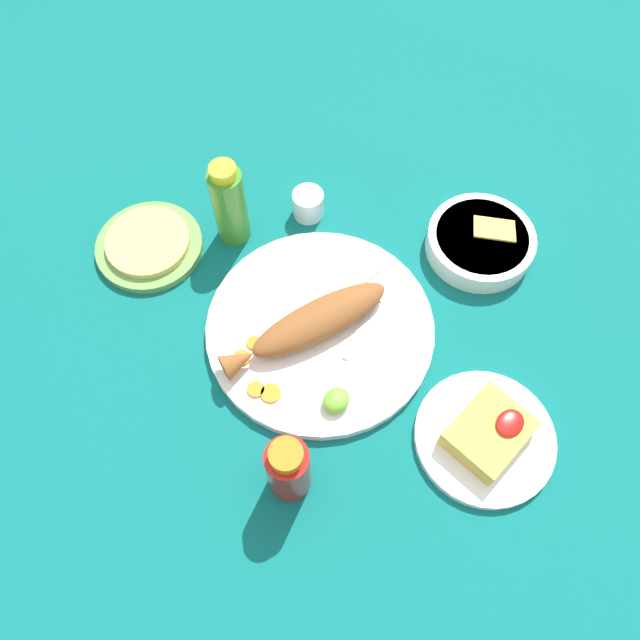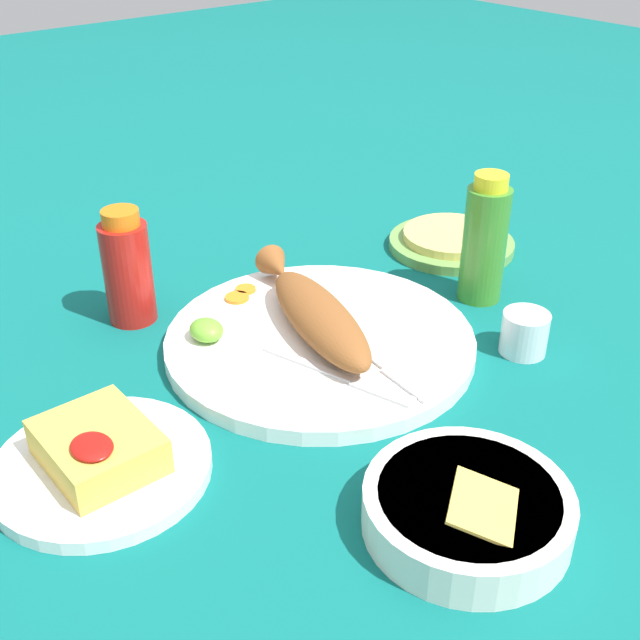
{
  "view_description": "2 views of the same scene",
  "coord_description": "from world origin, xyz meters",
  "views": [
    {
      "loc": [
        -0.32,
        -0.31,
        0.88
      ],
      "look_at": [
        0.0,
        0.0,
        0.04
      ],
      "focal_mm": 35.0,
      "sensor_mm": 36.0,
      "label": 1
    },
    {
      "loc": [
        0.6,
        -0.5,
        0.5
      ],
      "look_at": [
        0.0,
        0.0,
        0.04
      ],
      "focal_mm": 45.0,
      "sensor_mm": 36.0,
      "label": 2
    }
  ],
  "objects": [
    {
      "name": "ground_plane",
      "position": [
        0.0,
        0.0,
        0.0
      ],
      "size": [
        4.0,
        4.0,
        0.0
      ],
      "primitive_type": "plane",
      "color": "#0C605B"
    },
    {
      "name": "carrot_slice_extra",
      "position": [
        -0.13,
        -0.03,
        0.02
      ],
      "size": [
        0.03,
        0.03,
        0.0
      ],
      "primitive_type": "cylinder",
      "color": "orange",
      "rests_on": "main_plate"
    },
    {
      "name": "main_plate",
      "position": [
        0.0,
        0.0,
        0.01
      ],
      "size": [
        0.36,
        0.36,
        0.02
      ],
      "primitive_type": "cylinder",
      "color": "white",
      "rests_on": "ground_plane"
    },
    {
      "name": "lime_wedge_main",
      "position": [
        -0.07,
        -0.1,
        0.03
      ],
      "size": [
        0.04,
        0.04,
        0.02
      ],
      "primitive_type": "ellipsoid",
      "color": "#6BB233",
      "rests_on": "main_plate"
    },
    {
      "name": "salt_cup",
      "position": [
        0.15,
        0.18,
        0.02
      ],
      "size": [
        0.05,
        0.05,
        0.05
      ],
      "color": "silver",
      "rests_on": "ground_plane"
    },
    {
      "name": "hot_sauce_bottle_green",
      "position": [
        0.03,
        0.24,
        0.08
      ],
      "size": [
        0.06,
        0.06,
        0.17
      ],
      "color": "#3D8428",
      "rests_on": "ground_plane"
    },
    {
      "name": "fork_far",
      "position": [
        0.09,
        -0.04,
        0.02
      ],
      "size": [
        0.18,
        0.07,
        0.0
      ],
      "rotation": [
        0.0,
        0.0,
        6.58
      ],
      "color": "silver",
      "rests_on": "main_plate"
    },
    {
      "name": "fork_near",
      "position": [
        0.09,
        0.01,
        0.02
      ],
      "size": [
        0.19,
        0.03,
        0.0
      ],
      "rotation": [
        0.0,
        0.0,
        6.2
      ],
      "color": "silver",
      "rests_on": "main_plate"
    },
    {
      "name": "side_plate_fries",
      "position": [
        0.04,
        -0.29,
        0.01
      ],
      "size": [
        0.2,
        0.2,
        0.01
      ],
      "primitive_type": "cylinder",
      "color": "white",
      "rests_on": "ground_plane"
    },
    {
      "name": "carrot_slice_mid",
      "position": [
        -0.12,
        0.05,
        0.02
      ],
      "size": [
        0.03,
        0.03,
        0.0
      ],
      "primitive_type": "cylinder",
      "color": "orange",
      "rests_on": "main_plate"
    },
    {
      "name": "tortilla_stack",
      "position": [
        -0.09,
        0.32,
        0.02
      ],
      "size": [
        0.14,
        0.14,
        0.01
      ],
      "primitive_type": "cylinder",
      "color": "#E0C666",
      "rests_on": "tortilla_plate"
    },
    {
      "name": "fries_pile",
      "position": [
        0.04,
        -0.29,
        0.03
      ],
      "size": [
        0.11,
        0.09,
        0.04
      ],
      "color": "gold",
      "rests_on": "side_plate_fries"
    },
    {
      "name": "carrot_slice_far",
      "position": [
        -0.14,
        -0.01,
        0.02
      ],
      "size": [
        0.03,
        0.03,
        0.0
      ],
      "primitive_type": "cylinder",
      "color": "orange",
      "rests_on": "main_plate"
    },
    {
      "name": "guacamole_bowl",
      "position": [
        0.3,
        -0.08,
        0.02
      ],
      "size": [
        0.18,
        0.18,
        0.05
      ],
      "color": "white",
      "rests_on": "ground_plane"
    },
    {
      "name": "tortilla_plate",
      "position": [
        -0.09,
        0.32,
        0.01
      ],
      "size": [
        0.18,
        0.18,
        0.01
      ],
      "primitive_type": "cylinder",
      "color": "#6B9E4C",
      "rests_on": "ground_plane"
    },
    {
      "name": "carrot_slice_near",
      "position": [
        -0.09,
        0.05,
        0.02
      ],
      "size": [
        0.02,
        0.02,
        0.0
      ],
      "primitive_type": "cylinder",
      "color": "orange",
      "rests_on": "main_plate"
    },
    {
      "name": "fried_fish",
      "position": [
        -0.01,
        0.0,
        0.04
      ],
      "size": [
        0.28,
        0.13,
        0.05
      ],
      "rotation": [
        0.0,
        0.0,
        -0.28
      ],
      "color": "brown",
      "rests_on": "main_plate"
    },
    {
      "name": "hot_sauce_bottle_red",
      "position": [
        -0.2,
        -0.13,
        0.07
      ],
      "size": [
        0.06,
        0.06,
        0.14
      ],
      "color": "#B21914",
      "rests_on": "ground_plane"
    }
  ]
}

